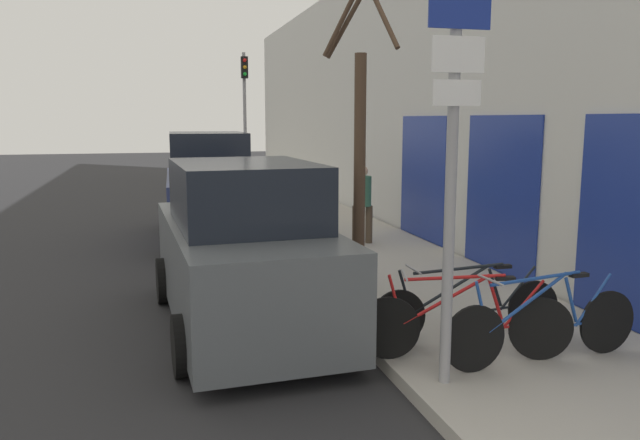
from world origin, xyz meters
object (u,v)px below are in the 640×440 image
object	(u,v)px
street_tree	(359,159)
bicycle_1	(465,323)
bicycle_0	(543,325)
signpost	(452,164)
parked_car_1	(208,192)
traffic_light	(245,107)
bicycle_2	(468,307)
pedestrian_near	(363,199)
parked_car_0	(244,253)

from	to	relation	value
street_tree	bicycle_1	bearing A→B (deg)	-80.29
bicycle_0	signpost	bearing A→B (deg)	96.18
bicycle_1	parked_car_1	xyz separation A→B (m)	(-1.91, 8.15, 0.53)
street_tree	traffic_light	xyz separation A→B (m)	(0.13, 11.23, 0.91)
bicycle_2	pedestrian_near	distance (m)	5.75
signpost	pedestrian_near	distance (m)	6.98
bicycle_2	pedestrian_near	world-z (taller)	pedestrian_near
bicycle_0	pedestrian_near	world-z (taller)	pedestrian_near
signpost	pedestrian_near	size ratio (longest dim) A/B	2.38
bicycle_0	bicycle_1	bearing A→B (deg)	66.30
bicycle_0	bicycle_2	size ratio (longest dim) A/B	1.01
bicycle_1	street_tree	world-z (taller)	street_tree
parked_car_0	pedestrian_near	bearing A→B (deg)	51.31
street_tree	parked_car_0	bearing A→B (deg)	-171.24
bicycle_2	traffic_light	bearing A→B (deg)	4.30
parked_car_1	street_tree	world-z (taller)	street_tree
signpost	bicycle_0	bearing A→B (deg)	9.34
bicycle_2	parked_car_0	xyz separation A→B (m)	(-2.35, 1.52, 0.45)
parked_car_1	bicycle_2	bearing A→B (deg)	-71.72
bicycle_1	bicycle_2	size ratio (longest dim) A/B	0.95
traffic_light	pedestrian_near	bearing A→B (deg)	-80.03
bicycle_0	parked_car_1	size ratio (longest dim) A/B	0.49
bicycle_0	street_tree	distance (m)	3.25
bicycle_0	traffic_light	distance (m)	14.09
bicycle_0	street_tree	bearing A→B (deg)	20.67
signpost	traffic_light	distance (m)	14.06
bicycle_2	pedestrian_near	size ratio (longest dim) A/B	1.47
signpost	bicycle_0	world-z (taller)	signpost
pedestrian_near	street_tree	size ratio (longest dim) A/B	0.36
parked_car_0	pedestrian_near	world-z (taller)	parked_car_0
signpost	parked_car_0	size ratio (longest dim) A/B	0.83
bicycle_0	bicycle_2	bearing A→B (deg)	23.64
bicycle_1	parked_car_0	bearing A→B (deg)	60.37
bicycle_0	bicycle_1	size ratio (longest dim) A/B	1.06
bicycle_2	signpost	bearing A→B (deg)	144.31
signpost	pedestrian_near	xyz separation A→B (m)	(1.47, 6.71, -1.19)
bicycle_2	parked_car_0	size ratio (longest dim) A/B	0.51
bicycle_1	street_tree	size ratio (longest dim) A/B	0.50
bicycle_1	traffic_light	size ratio (longest dim) A/B	0.49
pedestrian_near	traffic_light	size ratio (longest dim) A/B	0.35
signpost	street_tree	world-z (taller)	street_tree
bicycle_1	parked_car_1	size ratio (longest dim) A/B	0.46
signpost	bicycle_1	bearing A→B (deg)	46.69
bicycle_1	pedestrian_near	bearing A→B (deg)	6.91
bicycle_2	parked_car_1	bearing A→B (deg)	18.11
bicycle_2	bicycle_0	bearing A→B (deg)	-151.56
parked_car_0	pedestrian_near	size ratio (longest dim) A/B	2.88
signpost	bicycle_1	world-z (taller)	signpost
pedestrian_near	traffic_light	xyz separation A→B (m)	(-1.29, 7.32, 1.97)
bicycle_1	street_tree	bearing A→B (deg)	25.87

